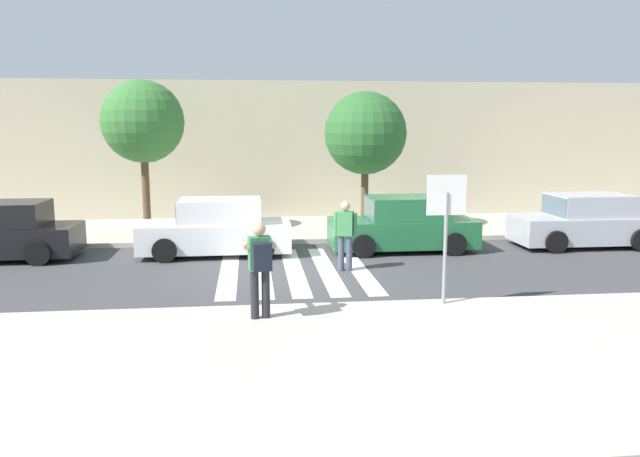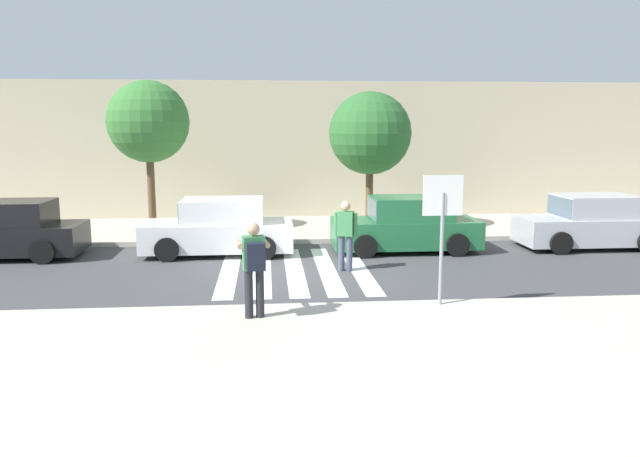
{
  "view_description": "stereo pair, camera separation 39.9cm",
  "coord_description": "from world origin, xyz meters",
  "px_view_note": "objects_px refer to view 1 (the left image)",
  "views": [
    {
      "loc": [
        -1.06,
        -14.82,
        3.55
      ],
      "look_at": [
        0.6,
        -0.2,
        1.1
      ],
      "focal_mm": 35.0,
      "sensor_mm": 36.0,
      "label": 1
    },
    {
      "loc": [
        -0.66,
        -14.86,
        3.55
      ],
      "look_at": [
        0.6,
        -0.2,
        1.1
      ],
      "focal_mm": 35.0,
      "sensor_mm": 36.0,
      "label": 2
    }
  ],
  "objects_px": {
    "stop_sign": "(446,211)",
    "street_tree_west": "(143,122)",
    "parked_car_green": "(404,225)",
    "street_tree_center": "(365,134)",
    "pedestrian_crossing": "(345,232)",
    "parked_car_white": "(217,229)",
    "photographer_with_backpack": "(260,262)",
    "parked_car_silver": "(585,222)"
  },
  "relations": [
    {
      "from": "stop_sign",
      "to": "street_tree_west",
      "type": "bearing_deg",
      "value": 128.77
    },
    {
      "from": "parked_car_green",
      "to": "street_tree_center",
      "type": "xyz_separation_m",
      "value": [
        -0.62,
        2.77,
        2.55
      ]
    },
    {
      "from": "pedestrian_crossing",
      "to": "street_tree_west",
      "type": "relative_size",
      "value": 0.36
    },
    {
      "from": "parked_car_white",
      "to": "street_tree_center",
      "type": "relative_size",
      "value": 0.92
    },
    {
      "from": "stop_sign",
      "to": "photographer_with_backpack",
      "type": "height_order",
      "value": "stop_sign"
    },
    {
      "from": "street_tree_center",
      "to": "street_tree_west",
      "type": "bearing_deg",
      "value": 179.36
    },
    {
      "from": "photographer_with_backpack",
      "to": "pedestrian_crossing",
      "type": "relative_size",
      "value": 1.0
    },
    {
      "from": "parked_car_white",
      "to": "street_tree_west",
      "type": "distance_m",
      "value": 4.69
    },
    {
      "from": "stop_sign",
      "to": "photographer_with_backpack",
      "type": "distance_m",
      "value": 3.67
    },
    {
      "from": "parked_car_green",
      "to": "parked_car_silver",
      "type": "distance_m",
      "value": 5.47
    },
    {
      "from": "parked_car_green",
      "to": "parked_car_silver",
      "type": "relative_size",
      "value": 1.0
    },
    {
      "from": "pedestrian_crossing",
      "to": "parked_car_silver",
      "type": "distance_m",
      "value": 7.85
    },
    {
      "from": "stop_sign",
      "to": "pedestrian_crossing",
      "type": "bearing_deg",
      "value": 111.76
    },
    {
      "from": "pedestrian_crossing",
      "to": "street_tree_center",
      "type": "relative_size",
      "value": 0.39
    },
    {
      "from": "parked_car_white",
      "to": "street_tree_west",
      "type": "height_order",
      "value": "street_tree_west"
    },
    {
      "from": "parked_car_white",
      "to": "parked_car_silver",
      "type": "bearing_deg",
      "value": -0.0
    },
    {
      "from": "stop_sign",
      "to": "parked_car_white",
      "type": "distance_m",
      "value": 7.5
    },
    {
      "from": "pedestrian_crossing",
      "to": "street_tree_west",
      "type": "height_order",
      "value": "street_tree_west"
    },
    {
      "from": "stop_sign",
      "to": "street_tree_west",
      "type": "relative_size",
      "value": 0.52
    },
    {
      "from": "street_tree_center",
      "to": "stop_sign",
      "type": "bearing_deg",
      "value": -90.17
    },
    {
      "from": "stop_sign",
      "to": "pedestrian_crossing",
      "type": "height_order",
      "value": "stop_sign"
    },
    {
      "from": "pedestrian_crossing",
      "to": "parked_car_green",
      "type": "bearing_deg",
      "value": 48.49
    },
    {
      "from": "pedestrian_crossing",
      "to": "parked_car_silver",
      "type": "bearing_deg",
      "value": 17.03
    },
    {
      "from": "parked_car_green",
      "to": "street_tree_center",
      "type": "relative_size",
      "value": 0.92
    },
    {
      "from": "street_tree_west",
      "to": "parked_car_green",
      "type": "bearing_deg",
      "value": -20.62
    },
    {
      "from": "photographer_with_backpack",
      "to": "street_tree_west",
      "type": "distance_m",
      "value": 10.12
    },
    {
      "from": "photographer_with_backpack",
      "to": "parked_car_green",
      "type": "xyz_separation_m",
      "value": [
        4.18,
        6.36,
        -0.44
      ]
    },
    {
      "from": "photographer_with_backpack",
      "to": "parked_car_white",
      "type": "xyz_separation_m",
      "value": [
        -1.08,
        6.36,
        -0.44
      ]
    },
    {
      "from": "photographer_with_backpack",
      "to": "street_tree_west",
      "type": "height_order",
      "value": "street_tree_west"
    },
    {
      "from": "stop_sign",
      "to": "street_tree_center",
      "type": "relative_size",
      "value": 0.56
    },
    {
      "from": "parked_car_green",
      "to": "street_tree_west",
      "type": "bearing_deg",
      "value": 159.38
    },
    {
      "from": "parked_car_white",
      "to": "street_tree_center",
      "type": "distance_m",
      "value": 5.98
    },
    {
      "from": "parked_car_silver",
      "to": "street_tree_center",
      "type": "bearing_deg",
      "value": 155.51
    },
    {
      "from": "stop_sign",
      "to": "street_tree_center",
      "type": "height_order",
      "value": "street_tree_center"
    },
    {
      "from": "photographer_with_backpack",
      "to": "parked_car_green",
      "type": "distance_m",
      "value": 7.62
    },
    {
      "from": "parked_car_green",
      "to": "street_tree_west",
      "type": "height_order",
      "value": "street_tree_west"
    },
    {
      "from": "parked_car_green",
      "to": "photographer_with_backpack",
      "type": "bearing_deg",
      "value": -123.31
    },
    {
      "from": "parked_car_white",
      "to": "parked_car_green",
      "type": "xyz_separation_m",
      "value": [
        5.26,
        -0.0,
        0.0
      ]
    },
    {
      "from": "stop_sign",
      "to": "parked_car_silver",
      "type": "bearing_deg",
      "value": 43.4
    },
    {
      "from": "photographer_with_backpack",
      "to": "parked_car_white",
      "type": "relative_size",
      "value": 0.42
    },
    {
      "from": "photographer_with_backpack",
      "to": "street_tree_center",
      "type": "height_order",
      "value": "street_tree_center"
    },
    {
      "from": "stop_sign",
      "to": "parked_car_silver",
      "type": "xyz_separation_m",
      "value": [
        6.11,
        5.78,
        -1.22
      ]
    }
  ]
}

